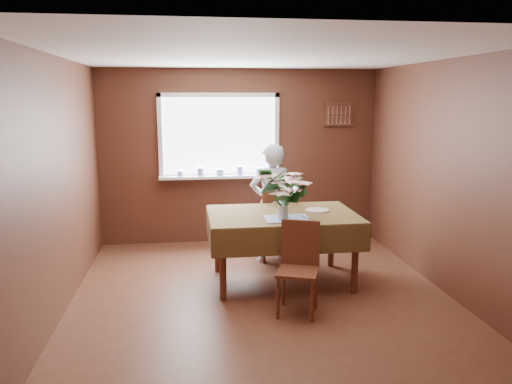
{
  "coord_description": "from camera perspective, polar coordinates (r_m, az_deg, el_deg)",
  "views": [
    {
      "loc": [
        -0.75,
        -4.91,
        2.1
      ],
      "look_at": [
        0.0,
        0.55,
        1.05
      ],
      "focal_mm": 35.0,
      "sensor_mm": 36.0,
      "label": 1
    }
  ],
  "objects": [
    {
      "name": "side_plate",
      "position": [
        5.8,
        7.01,
        -2.07
      ],
      "size": [
        0.28,
        0.28,
        0.01
      ],
      "primitive_type": "cylinder",
      "rotation": [
        0.0,
        0.0,
        -0.03
      ],
      "color": "white",
      "rests_on": "dining_table"
    },
    {
      "name": "window_assembly",
      "position": [
        7.16,
        -4.13,
        4.78
      ],
      "size": [
        1.72,
        0.2,
        1.22
      ],
      "color": "white",
      "rests_on": "wall_back"
    },
    {
      "name": "seated_woman",
      "position": [
        6.38,
        1.73,
        -1.29
      ],
      "size": [
        0.61,
        0.45,
        1.53
      ],
      "primitive_type": "imported",
      "rotation": [
        0.0,
        0.0,
        3.3
      ],
      "color": "white",
      "rests_on": "floor"
    },
    {
      "name": "ceiling",
      "position": [
        4.98,
        0.89,
        15.4
      ],
      "size": [
        4.5,
        4.5,
        0.0
      ],
      "primitive_type": "plane",
      "rotation": [
        3.14,
        0.0,
        0.0
      ],
      "color": "white",
      "rests_on": "wall_back"
    },
    {
      "name": "spoon_rack",
      "position": [
        7.46,
        9.45,
        8.73
      ],
      "size": [
        0.44,
        0.05,
        0.33
      ],
      "color": "brown",
      "rests_on": "wall_back"
    },
    {
      "name": "wall_back",
      "position": [
        7.25,
        -1.83,
        4.05
      ],
      "size": [
        4.0,
        0.0,
        4.0
      ],
      "primitive_type": "plane",
      "rotation": [
        1.57,
        0.0,
        0.0
      ],
      "color": "brown",
      "rests_on": "floor"
    },
    {
      "name": "dining_table",
      "position": [
        5.66,
        3.04,
        -3.43
      ],
      "size": [
        1.68,
        1.15,
        0.82
      ],
      "rotation": [
        0.0,
        0.0,
        0.0
      ],
      "color": "brown",
      "rests_on": "floor"
    },
    {
      "name": "chair_near",
      "position": [
        4.98,
        4.92,
        -8.05
      ],
      "size": [
        0.5,
        0.5,
        0.9
      ],
      "rotation": [
        0.0,
        0.0,
        -0.35
      ],
      "color": "brown",
      "rests_on": "floor"
    },
    {
      "name": "table_knife",
      "position": [
        5.4,
        5.76,
        -2.97
      ],
      "size": [
        0.07,
        0.21,
        0.0
      ],
      "primitive_type": "cube",
      "rotation": [
        0.0,
        0.0,
        0.23
      ],
      "color": "silver",
      "rests_on": "dining_table"
    },
    {
      "name": "chair_far",
      "position": [
        6.49,
        2.04,
        -3.13
      ],
      "size": [
        0.53,
        0.53,
        0.99
      ],
      "rotation": [
        0.0,
        0.0,
        3.42
      ],
      "color": "brown",
      "rests_on": "floor"
    },
    {
      "name": "wall_front",
      "position": [
        2.89,
        7.6,
        -6.42
      ],
      "size": [
        4.0,
        0.0,
        4.0
      ],
      "primitive_type": "plane",
      "rotation": [
        -1.57,
        0.0,
        0.0
      ],
      "color": "brown",
      "rests_on": "floor"
    },
    {
      "name": "wall_right",
      "position": [
        5.69,
        21.2,
        1.46
      ],
      "size": [
        0.0,
        4.5,
        4.5
      ],
      "primitive_type": "plane",
      "rotation": [
        1.57,
        0.0,
        -1.57
      ],
      "color": "brown",
      "rests_on": "floor"
    },
    {
      "name": "wall_left",
      "position": [
        5.14,
        -21.8,
        0.49
      ],
      "size": [
        0.0,
        4.5,
        4.5
      ],
      "primitive_type": "plane",
      "rotation": [
        1.57,
        0.0,
        1.57
      ],
      "color": "brown",
      "rests_on": "floor"
    },
    {
      "name": "flower_bouquet",
      "position": [
        5.32,
        3.13,
        0.38
      ],
      "size": [
        0.59,
        0.59,
        0.51
      ],
      "rotation": [
        0.0,
        0.0,
        0.1
      ],
      "color": "white",
      "rests_on": "dining_table"
    },
    {
      "name": "floor",
      "position": [
        5.39,
        0.81,
        -12.14
      ],
      "size": [
        4.5,
        4.5,
        0.0
      ],
      "primitive_type": "plane",
      "color": "#522A1C",
      "rests_on": "ground"
    }
  ]
}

